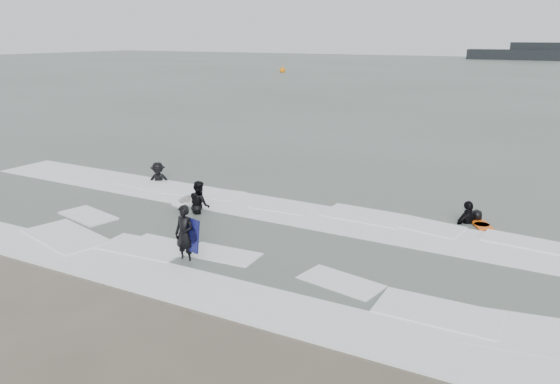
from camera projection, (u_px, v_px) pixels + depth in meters
The scene contains 11 objects.
ground at pixel (190, 276), 14.78m from camera, with size 320.00×320.00×0.00m, color brown.
sea at pixel (525, 78), 81.77m from camera, with size 320.00×320.00×0.00m, color #47544C.
surfer_centre at pixel (186, 262), 15.67m from camera, with size 0.63×0.41×1.72m, color black.
surfer_wading at pixel (200, 214), 19.88m from camera, with size 0.87×0.68×1.79m, color black.
surfer_breaker at pixel (159, 183), 24.06m from camera, with size 1.14×0.65×1.76m, color black.
surfer_right_near at pixel (467, 224), 18.80m from camera, with size 1.16×0.48×1.98m, color black.
surfer_right_far at pixel (476, 222), 18.96m from camera, with size 0.78×0.51×1.61m, color black.
surf_foam at pixel (261, 233), 17.87m from camera, with size 30.03×9.06×0.09m.
bodyboards at pixel (291, 218), 17.83m from camera, with size 10.45×7.79×1.25m.
buoy at pixel (282, 70), 93.28m from camera, with size 1.00×1.00×1.65m.
vessel_horizon at pixel (534, 54), 137.89m from camera, with size 32.09×5.73×4.35m.
Camera 1 is at (8.78, -10.63, 6.28)m, focal length 35.00 mm.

